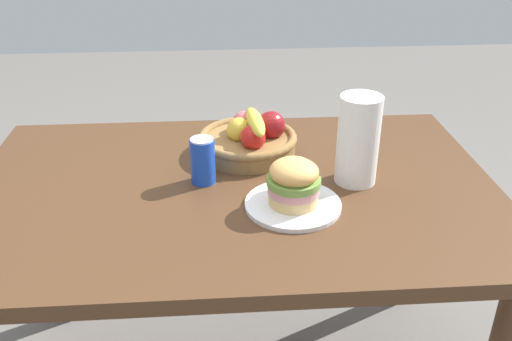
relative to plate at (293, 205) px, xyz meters
name	(u,v)px	position (x,y,z in m)	size (l,w,h in m)	color
dining_table	(234,217)	(-0.14, 0.12, -0.11)	(1.40, 0.90, 0.75)	#4C301C
plate	(293,205)	(0.00, 0.00, 0.00)	(0.24, 0.24, 0.01)	white
sandwich	(294,182)	(0.00, 0.00, 0.06)	(0.13, 0.13, 0.12)	#E5BC75
soda_can	(203,161)	(-0.22, 0.15, 0.06)	(0.07, 0.07, 0.13)	blue
fruit_basket	(249,139)	(-0.09, 0.31, 0.04)	(0.29, 0.29, 0.14)	olive
paper_towel_roll	(358,140)	(0.18, 0.12, 0.11)	(0.11, 0.11, 0.24)	white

